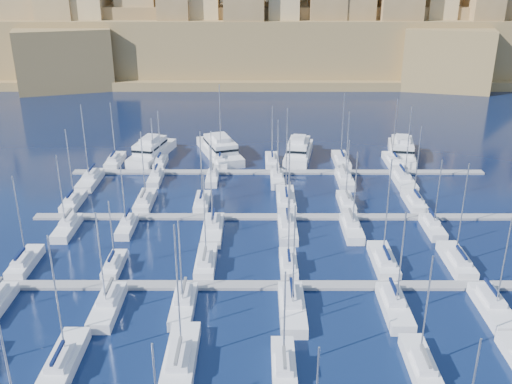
{
  "coord_description": "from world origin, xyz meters",
  "views": [
    {
      "loc": [
        -4.33,
        -77.76,
        40.45
      ],
      "look_at": [
        -4.49,
        6.0,
        6.36
      ],
      "focal_mm": 40.0,
      "sensor_mm": 36.0,
      "label": 1
    }
  ],
  "objects_px": {
    "sailboat_4": "(421,364)",
    "motor_yacht_a": "(151,150)",
    "motor_yacht_b": "(220,149)",
    "motor_yacht_c": "(299,151)",
    "motor_yacht_d": "(402,150)",
    "sailboat_2": "(181,357)"
  },
  "relations": [
    {
      "from": "sailboat_4",
      "to": "motor_yacht_c",
      "type": "height_order",
      "value": "sailboat_4"
    },
    {
      "from": "sailboat_2",
      "to": "sailboat_4",
      "type": "height_order",
      "value": "sailboat_2"
    },
    {
      "from": "sailboat_4",
      "to": "motor_yacht_a",
      "type": "distance_m",
      "value": 81.33
    },
    {
      "from": "motor_yacht_d",
      "to": "sailboat_4",
      "type": "bearing_deg",
      "value": -101.58
    },
    {
      "from": "motor_yacht_a",
      "to": "motor_yacht_c",
      "type": "bearing_deg",
      "value": -0.44
    },
    {
      "from": "sailboat_4",
      "to": "motor_yacht_b",
      "type": "bearing_deg",
      "value": 109.74
    },
    {
      "from": "motor_yacht_a",
      "to": "sailboat_2",
      "type": "bearing_deg",
      "value": -77.73
    },
    {
      "from": "sailboat_2",
      "to": "motor_yacht_a",
      "type": "xyz_separation_m",
      "value": [
        -15.09,
        69.42,
        0.94
      ]
    },
    {
      "from": "motor_yacht_c",
      "to": "motor_yacht_d",
      "type": "relative_size",
      "value": 0.97
    },
    {
      "from": "sailboat_2",
      "to": "motor_yacht_d",
      "type": "distance_m",
      "value": 80.12
    },
    {
      "from": "motor_yacht_a",
      "to": "motor_yacht_d",
      "type": "bearing_deg",
      "value": -0.01
    },
    {
      "from": "sailboat_2",
      "to": "motor_yacht_c",
      "type": "height_order",
      "value": "sailboat_2"
    },
    {
      "from": "motor_yacht_a",
      "to": "motor_yacht_d",
      "type": "relative_size",
      "value": 1.0
    },
    {
      "from": "sailboat_2",
      "to": "sailboat_4",
      "type": "distance_m",
      "value": 25.61
    },
    {
      "from": "sailboat_4",
      "to": "motor_yacht_d",
      "type": "distance_m",
      "value": 71.87
    },
    {
      "from": "motor_yacht_d",
      "to": "motor_yacht_b",
      "type": "bearing_deg",
      "value": 178.41
    },
    {
      "from": "motor_yacht_b",
      "to": "motor_yacht_c",
      "type": "bearing_deg",
      "value": -4.47
    },
    {
      "from": "sailboat_2",
      "to": "motor_yacht_d",
      "type": "bearing_deg",
      "value": 60.04
    },
    {
      "from": "sailboat_4",
      "to": "motor_yacht_b",
      "type": "height_order",
      "value": "sailboat_4"
    },
    {
      "from": "sailboat_4",
      "to": "motor_yacht_d",
      "type": "bearing_deg",
      "value": 78.42
    },
    {
      "from": "motor_yacht_c",
      "to": "motor_yacht_b",
      "type": "bearing_deg",
      "value": 175.53
    },
    {
      "from": "sailboat_2",
      "to": "sailboat_4",
      "type": "xyz_separation_m",
      "value": [
        25.59,
        -1.0,
        -0.04
      ]
    }
  ]
}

